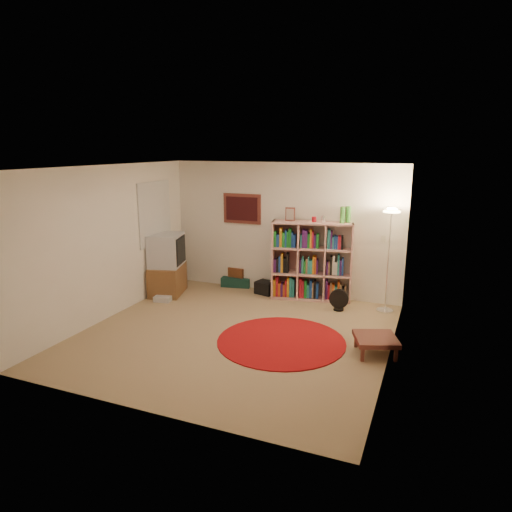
{
  "coord_description": "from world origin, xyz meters",
  "views": [
    {
      "loc": [
        2.71,
        -5.87,
        2.78
      ],
      "look_at": [
        0.1,
        0.6,
        1.1
      ],
      "focal_mm": 32.0,
      "sensor_mm": 36.0,
      "label": 1
    }
  ],
  "objects_px": {
    "bookshelf": "(311,262)",
    "tv_stand": "(167,265)",
    "side_table": "(376,340)",
    "suitcase": "(237,281)",
    "floor_fan": "(339,300)",
    "floor_lamp": "(391,226)"
  },
  "relations": [
    {
      "from": "bookshelf",
      "to": "floor_lamp",
      "type": "relative_size",
      "value": 0.97
    },
    {
      "from": "suitcase",
      "to": "side_table",
      "type": "xyz_separation_m",
      "value": [
        3.07,
        -2.19,
        0.12
      ]
    },
    {
      "from": "tv_stand",
      "to": "suitcase",
      "type": "bearing_deg",
      "value": 28.08
    },
    {
      "from": "suitcase",
      "to": "tv_stand",
      "type": "bearing_deg",
      "value": -146.92
    },
    {
      "from": "floor_lamp",
      "to": "floor_fan",
      "type": "bearing_deg",
      "value": -160.97
    },
    {
      "from": "floor_lamp",
      "to": "tv_stand",
      "type": "xyz_separation_m",
      "value": [
        -4.02,
        -0.56,
        -0.93
      ]
    },
    {
      "from": "bookshelf",
      "to": "suitcase",
      "type": "bearing_deg",
      "value": 160.53
    },
    {
      "from": "bookshelf",
      "to": "suitcase",
      "type": "relative_size",
      "value": 2.71
    },
    {
      "from": "tv_stand",
      "to": "side_table",
      "type": "relative_size",
      "value": 1.65
    },
    {
      "from": "floor_lamp",
      "to": "floor_fan",
      "type": "xyz_separation_m",
      "value": [
        -0.76,
        -0.26,
        -1.3
      ]
    },
    {
      "from": "bookshelf",
      "to": "floor_lamp",
      "type": "bearing_deg",
      "value": -19.35
    },
    {
      "from": "tv_stand",
      "to": "suitcase",
      "type": "xyz_separation_m",
      "value": [
        1.02,
        0.97,
        -0.47
      ]
    },
    {
      "from": "tv_stand",
      "to": "side_table",
      "type": "bearing_deg",
      "value": -32.08
    },
    {
      "from": "suitcase",
      "to": "floor_fan",
      "type": "bearing_deg",
      "value": -27.32
    },
    {
      "from": "bookshelf",
      "to": "side_table",
      "type": "height_order",
      "value": "bookshelf"
    },
    {
      "from": "floor_lamp",
      "to": "tv_stand",
      "type": "height_order",
      "value": "floor_lamp"
    },
    {
      "from": "bookshelf",
      "to": "side_table",
      "type": "relative_size",
      "value": 2.46
    },
    {
      "from": "floor_fan",
      "to": "suitcase",
      "type": "xyz_separation_m",
      "value": [
        -2.25,
        0.68,
        -0.1
      ]
    },
    {
      "from": "suitcase",
      "to": "side_table",
      "type": "distance_m",
      "value": 3.77
    },
    {
      "from": "bookshelf",
      "to": "tv_stand",
      "type": "xyz_separation_m",
      "value": [
        -2.62,
        -0.75,
        -0.14
      ]
    },
    {
      "from": "side_table",
      "to": "floor_lamp",
      "type": "bearing_deg",
      "value": 92.35
    },
    {
      "from": "suitcase",
      "to": "side_table",
      "type": "bearing_deg",
      "value": -45.99
    }
  ]
}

